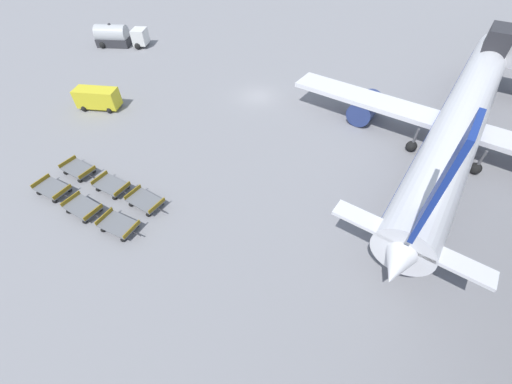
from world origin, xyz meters
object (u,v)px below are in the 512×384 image
at_px(fuel_tanker_primary, 118,37).
at_px(service_van, 97,98).
at_px(baggage_dolly_row_near_col_a, 53,189).
at_px(baggage_dolly_row_near_col_b, 83,208).
at_px(airplane, 463,116).
at_px(baggage_dolly_row_mid_a_col_c, 145,201).
at_px(baggage_dolly_row_near_col_c, 119,225).
at_px(baggage_dolly_row_mid_a_col_b, 112,186).
at_px(baggage_dolly_row_mid_a_col_a, 78,169).

bearing_deg(fuel_tanker_primary, service_van, -40.37).
relative_size(baggage_dolly_row_near_col_a, baggage_dolly_row_near_col_b, 1.00).
bearing_deg(airplane, fuel_tanker_primary, -172.74).
bearing_deg(service_van, baggage_dolly_row_mid_a_col_c, -19.95).
height_order(baggage_dolly_row_near_col_a, baggage_dolly_row_near_col_c, same).
height_order(service_van, baggage_dolly_row_mid_a_col_b, service_van).
distance_m(airplane, baggage_dolly_row_mid_a_col_c, 28.58).
xyz_separation_m(fuel_tanker_primary, baggage_dolly_row_mid_a_col_a, (22.35, -19.02, -0.84)).
bearing_deg(baggage_dolly_row_near_col_b, airplane, 54.57).
relative_size(baggage_dolly_row_near_col_c, baggage_dolly_row_mid_a_col_a, 1.01).
height_order(baggage_dolly_row_near_col_c, baggage_dolly_row_mid_a_col_c, same).
distance_m(service_van, baggage_dolly_row_mid_a_col_a, 11.12).
bearing_deg(fuel_tanker_primary, baggage_dolly_row_mid_a_col_a, -40.40).
distance_m(baggage_dolly_row_near_col_a, baggage_dolly_row_mid_a_col_b, 4.70).
distance_m(service_van, baggage_dolly_row_near_col_a, 13.35).
bearing_deg(baggage_dolly_row_mid_a_col_a, baggage_dolly_row_near_col_a, -76.35).
height_order(fuel_tanker_primary, baggage_dolly_row_near_col_a, fuel_tanker_primary).
xyz_separation_m(service_van, baggage_dolly_row_near_col_c, (16.50, -8.52, -0.72)).
relative_size(service_van, baggage_dolly_row_mid_a_col_a, 1.36).
distance_m(baggage_dolly_row_near_col_b, baggage_dolly_row_near_col_c, 3.68).
bearing_deg(baggage_dolly_row_near_col_c, service_van, 152.69).
xyz_separation_m(baggage_dolly_row_near_col_c, baggage_dolly_row_mid_a_col_a, (-8.06, 1.32, 0.00)).
xyz_separation_m(baggage_dolly_row_mid_a_col_a, baggage_dolly_row_mid_a_col_b, (4.02, 0.69, 0.00)).
relative_size(airplane, fuel_tanker_primary, 5.45).
relative_size(baggage_dolly_row_near_col_a, baggage_dolly_row_near_col_c, 1.00).
bearing_deg(airplane, baggage_dolly_row_near_col_b, -125.43).
distance_m(fuel_tanker_primary, service_van, 18.25).
distance_m(baggage_dolly_row_near_col_a, baggage_dolly_row_near_col_b, 3.87).
distance_m(baggage_dolly_row_mid_a_col_b, baggage_dolly_row_mid_a_col_c, 3.64).
bearing_deg(baggage_dolly_row_near_col_c, baggage_dolly_row_mid_a_col_a, 170.67).
relative_size(service_van, baggage_dolly_row_mid_a_col_c, 1.36).
bearing_deg(service_van, airplane, 28.85).
relative_size(service_van, baggage_dolly_row_near_col_b, 1.36).
distance_m(fuel_tanker_primary, baggage_dolly_row_near_col_c, 36.59).
relative_size(airplane, baggage_dolly_row_mid_a_col_c, 11.65).
relative_size(fuel_tanker_primary, service_van, 1.57).
xyz_separation_m(fuel_tanker_primary, service_van, (13.90, -11.82, -0.12)).
bearing_deg(fuel_tanker_primary, baggage_dolly_row_near_col_b, -38.22).
relative_size(fuel_tanker_primary, baggage_dolly_row_near_col_c, 2.12).
bearing_deg(airplane, baggage_dolly_row_mid_a_col_c, -124.33).
bearing_deg(service_van, fuel_tanker_primary, 139.63).
bearing_deg(baggage_dolly_row_mid_a_col_a, airplane, 46.46).
bearing_deg(baggage_dolly_row_near_col_b, baggage_dolly_row_near_col_a, -172.85).
height_order(service_van, baggage_dolly_row_mid_a_col_a, service_van).
bearing_deg(fuel_tanker_primary, baggage_dolly_row_near_col_a, -43.22).
bearing_deg(baggage_dolly_row_near_col_b, baggage_dolly_row_near_col_c, 12.02).
xyz_separation_m(airplane, baggage_dolly_row_near_col_a, (-23.02, -27.44, -2.64)).
relative_size(service_van, baggage_dolly_row_near_col_c, 1.35).
xyz_separation_m(fuel_tanker_primary, baggage_dolly_row_mid_a_col_c, (29.94, -17.64, -0.84)).
relative_size(baggage_dolly_row_near_col_a, baggage_dolly_row_mid_a_col_a, 1.00).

